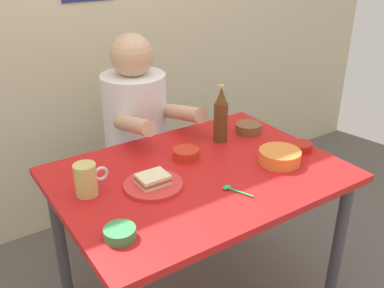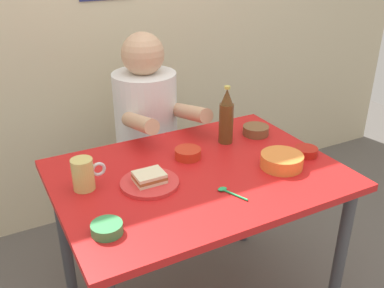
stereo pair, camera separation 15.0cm
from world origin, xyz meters
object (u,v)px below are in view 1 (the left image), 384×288
object	(u,v)px
beer_mug	(87,179)
beer_bottle	(221,116)
person_seated	(136,115)
plate_orange	(154,185)
sandwich	(153,179)
dining_table	(199,192)
stool	(139,185)
soup_bowl_orange	(280,156)

from	to	relation	value
beer_mug	beer_bottle	world-z (taller)	beer_bottle
person_seated	beer_mug	bearing A→B (deg)	-131.14
plate_orange	sandwich	world-z (taller)	sandwich
dining_table	person_seated	size ratio (longest dim) A/B	1.53
person_seated	beer_bottle	size ratio (longest dim) A/B	2.75
beer_mug	beer_bottle	size ratio (longest dim) A/B	0.48
dining_table	beer_bottle	distance (m)	0.37
beer_bottle	plate_orange	bearing A→B (deg)	-157.52
stool	beer_bottle	world-z (taller)	beer_bottle
beer_mug	beer_bottle	xyz separation A→B (m)	(0.66, 0.10, 0.06)
stool	person_seated	bearing A→B (deg)	-90.00
beer_bottle	beer_mug	bearing A→B (deg)	-171.82
plate_orange	beer_mug	distance (m)	0.24
stool	plate_orange	size ratio (longest dim) A/B	2.05
beer_bottle	soup_bowl_orange	size ratio (longest dim) A/B	1.54
plate_orange	soup_bowl_orange	xyz separation A→B (m)	(0.52, -0.12, 0.02)
person_seated	plate_orange	bearing A→B (deg)	-111.62
plate_orange	sandwich	xyz separation A→B (m)	(0.00, 0.00, 0.02)
stool	person_seated	xyz separation A→B (m)	(0.00, -0.01, 0.42)
person_seated	sandwich	world-z (taller)	person_seated
beer_mug	soup_bowl_orange	distance (m)	0.77
dining_table	beer_bottle	bearing A→B (deg)	37.06
stool	beer_mug	xyz separation A→B (m)	(-0.47, -0.54, 0.45)
dining_table	soup_bowl_orange	size ratio (longest dim) A/B	6.47
stool	soup_bowl_orange	size ratio (longest dim) A/B	2.65
plate_orange	beer_mug	size ratio (longest dim) A/B	1.75
person_seated	beer_mug	distance (m)	0.71
stool	soup_bowl_orange	distance (m)	0.90
sandwich	person_seated	bearing A→B (deg)	68.38
sandwich	stool	bearing A→B (deg)	68.73
soup_bowl_orange	person_seated	bearing A→B (deg)	110.26
stool	beer_mug	bearing A→B (deg)	-130.55
beer_mug	soup_bowl_orange	size ratio (longest dim) A/B	0.74
dining_table	plate_orange	xyz separation A→B (m)	(-0.21, -0.00, 0.10)
plate_orange	soup_bowl_orange	distance (m)	0.53
stool	sandwich	world-z (taller)	sandwich
person_seated	beer_bottle	world-z (taller)	person_seated
plate_orange	beer_mug	xyz separation A→B (m)	(-0.22, 0.09, 0.05)
dining_table	person_seated	world-z (taller)	person_seated
plate_orange	beer_bottle	bearing A→B (deg)	22.48
beer_bottle	stool	bearing A→B (deg)	113.99
plate_orange	beer_bottle	xyz separation A→B (m)	(0.45, 0.18, 0.11)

